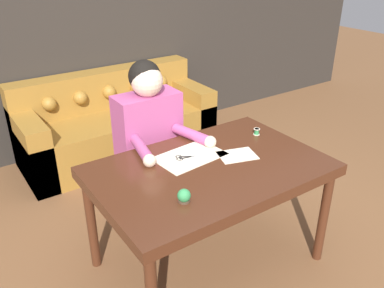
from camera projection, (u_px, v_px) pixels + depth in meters
The scene contains 10 objects.
ground_plane at pixel (200, 260), 2.75m from camera, with size 16.00×16.00×0.00m, color brown.
wall_back at pixel (68, 18), 3.76m from camera, with size 8.00×0.06×2.60m.
dining_table at pixel (210, 176), 2.45m from camera, with size 1.39×0.91×0.74m.
couch at pixel (116, 126), 4.03m from camera, with size 1.86×0.76×0.81m.
person at pixel (150, 144), 2.88m from camera, with size 0.53×0.61×1.25m.
pattern_paper_main at pixel (190, 156), 2.53m from camera, with size 0.45×0.31×0.00m.
pattern_paper_offcut at pixel (237, 155), 2.54m from camera, with size 0.27×0.23×0.00m.
scissors at pixel (187, 157), 2.51m from camera, with size 0.22×0.13×0.01m.
thread_spool at pixel (257, 132), 2.80m from camera, with size 0.04×0.04×0.05m.
pin_cushion at pixel (184, 196), 2.07m from camera, with size 0.07×0.07×0.07m.
Camera 1 is at (-1.23, -1.71, 1.93)m, focal length 38.00 mm.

